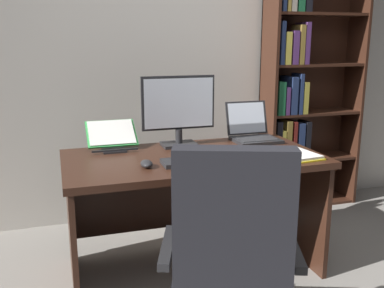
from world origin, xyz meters
TOP-DOWN VIEW (x-y plane):
  - wall_back at (0.00, 1.92)m, footprint 4.68×0.12m
  - desk at (-0.20, 0.98)m, footprint 1.51×0.78m
  - bookshelf at (0.99, 1.71)m, footprint 0.84×0.28m
  - office_chair at (-0.29, 0.08)m, footprint 0.70×0.63m
  - monitor at (-0.21, 1.17)m, footprint 0.48×0.16m
  - laptop at (0.32, 1.18)m, footprint 0.30×0.32m
  - keyboard at (-0.21, 0.74)m, footprint 0.42×0.15m
  - computer_mouse at (-0.51, 0.74)m, footprint 0.06×0.10m
  - reading_stand_with_book at (-0.63, 1.23)m, footprint 0.31×0.27m
  - open_binder at (0.24, 0.69)m, footprint 0.52×0.35m
  - notepad at (0.03, 0.87)m, footprint 0.17×0.23m
  - pen at (0.05, 0.87)m, footprint 0.14×0.01m

SIDE VIEW (x-z plane):
  - office_chair at x=-0.29m, z-range -0.08..0.94m
  - desk at x=-0.20m, z-range 0.17..0.91m
  - notepad at x=0.03m, z-range 0.74..0.75m
  - open_binder at x=0.24m, z-range 0.74..0.76m
  - keyboard at x=-0.21m, z-range 0.74..0.76m
  - pen at x=0.05m, z-range 0.75..0.76m
  - computer_mouse at x=-0.51m, z-range 0.74..0.78m
  - laptop at x=0.32m, z-range 0.67..0.92m
  - reading_stand_with_book at x=-0.63m, z-range 0.74..0.90m
  - monitor at x=-0.21m, z-range 0.74..1.19m
  - bookshelf at x=0.99m, z-range 0.00..2.01m
  - wall_back at x=0.00m, z-range 0.00..2.76m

